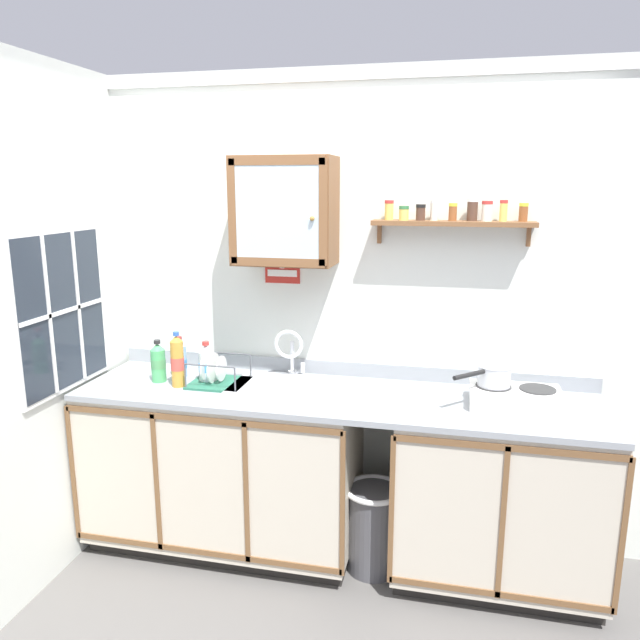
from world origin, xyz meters
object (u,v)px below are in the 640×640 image
at_px(dish_rack, 217,377).
at_px(trash_bin, 373,526).
at_px(hot_plate_stove, 515,397).
at_px(bottle_soda_green_0, 158,362).
at_px(bottle_water_blue_1, 180,359).
at_px(warning_sign, 282,265).
at_px(sink, 280,392).
at_px(saucepan, 493,375).
at_px(bottle_juice_amber_2, 177,361).
at_px(wall_cabinet, 285,211).
at_px(bottle_water_clear_3, 206,364).

height_order(dish_rack, trash_bin, dish_rack).
bearing_deg(hot_plate_stove, bottle_soda_green_0, -178.98).
bearing_deg(bottle_water_blue_1, warning_sign, 23.37).
height_order(sink, hot_plate_stove, sink).
distance_m(saucepan, bottle_juice_amber_2, 1.60).
bearing_deg(bottle_juice_amber_2, sink, 11.60).
distance_m(bottle_soda_green_0, warning_sign, 0.85).
distance_m(bottle_soda_green_0, bottle_water_blue_1, 0.13).
xyz_separation_m(bottle_water_blue_1, wall_cabinet, (0.59, 0.09, 0.81)).
distance_m(bottle_water_clear_3, dish_rack, 0.09).
distance_m(hot_plate_stove, warning_sign, 1.39).
relative_size(dish_rack, trash_bin, 0.64).
height_order(warning_sign, trash_bin, warning_sign).
bearing_deg(bottle_juice_amber_2, dish_rack, 22.86).
xyz_separation_m(sink, bottle_juice_amber_2, (-0.53, -0.11, 0.17)).
distance_m(sink, dish_rack, 0.35).
distance_m(bottle_water_blue_1, warning_sign, 0.77).
xyz_separation_m(hot_plate_stove, saucepan, (-0.11, 0.02, 0.10)).
height_order(saucepan, bottle_water_blue_1, bottle_water_blue_1).
bearing_deg(dish_rack, bottle_water_blue_1, 163.27).
distance_m(sink, trash_bin, 0.84).
bearing_deg(saucepan, sink, 179.63).
relative_size(bottle_water_clear_3, wall_cabinet, 0.41).
relative_size(bottle_water_clear_3, dish_rack, 0.77).
bearing_deg(trash_bin, warning_sign, 146.87).
relative_size(sink, warning_sign, 2.48).
distance_m(wall_cabinet, warning_sign, 0.33).
height_order(sink, bottle_water_blue_1, sink).
relative_size(saucepan, bottle_water_clear_3, 1.23).
xyz_separation_m(saucepan, bottle_soda_green_0, (-1.74, -0.05, -0.04)).
bearing_deg(wall_cabinet, trash_bin, -24.79).
xyz_separation_m(bottle_juice_amber_2, trash_bin, (1.05, 0.00, -0.82)).
height_order(bottle_water_blue_1, dish_rack, bottle_water_blue_1).
relative_size(bottle_soda_green_0, bottle_water_clear_3, 1.02).
xyz_separation_m(hot_plate_stove, bottle_juice_amber_2, (-1.71, -0.09, 0.09)).
xyz_separation_m(bottle_soda_green_0, trash_bin, (1.19, -0.05, -0.79)).
bearing_deg(sink, wall_cabinet, 91.18).
xyz_separation_m(bottle_water_clear_3, warning_sign, (0.35, 0.29, 0.51)).
bearing_deg(trash_bin, hot_plate_stove, 7.27).
bearing_deg(hot_plate_stove, warning_sign, 166.56).
bearing_deg(wall_cabinet, warning_sign, 112.78).
distance_m(sink, wall_cabinet, 0.95).
bearing_deg(warning_sign, dish_rack, -132.61).
xyz_separation_m(bottle_juice_amber_2, warning_sign, (0.47, 0.38, 0.47)).
xyz_separation_m(saucepan, wall_cabinet, (-1.08, 0.14, 0.76)).
xyz_separation_m(bottle_juice_amber_2, dish_rack, (0.19, 0.08, -0.10)).
bearing_deg(warning_sign, sink, -77.53).
relative_size(sink, hot_plate_stove, 1.19).
height_order(saucepan, warning_sign, warning_sign).
height_order(saucepan, dish_rack, saucepan).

